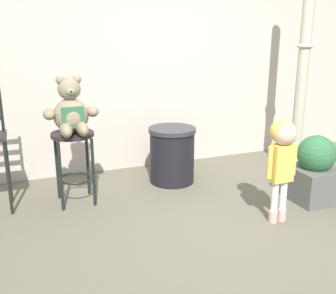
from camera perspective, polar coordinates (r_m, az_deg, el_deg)
ground_plane at (r=3.73m, az=10.04°, el=-11.87°), size 24.00×24.00×0.00m
building_wall at (r=5.27m, az=-1.83°, el=17.01°), size 7.27×0.30×3.61m
bar_stool_with_teddy at (r=4.18m, az=-13.47°, el=-0.71°), size 0.43×0.43×0.76m
teddy_bear at (r=4.05m, az=-13.81°, el=4.89°), size 0.54×0.49×0.58m
child_walking at (r=3.74m, az=16.19°, el=-0.24°), size 0.32×0.25×0.99m
trash_bin at (r=4.69m, az=0.59°, el=-1.13°), size 0.56×0.56×0.67m
lamppost at (r=5.20m, az=18.65°, el=8.02°), size 0.33×0.33×2.71m
planter_with_shrub at (r=4.46m, az=20.42°, el=-3.25°), size 0.47×0.47×0.71m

